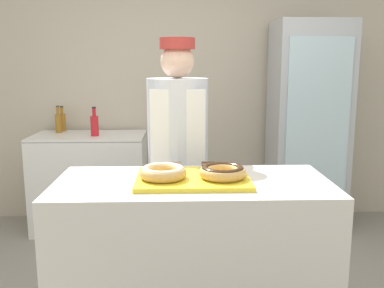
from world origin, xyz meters
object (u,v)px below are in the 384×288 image
at_px(brownie_back_right, 209,166).
at_px(bottle_red, 95,125).
at_px(serving_tray, 193,179).
at_px(beverage_fridge, 307,127).
at_px(donut_light_glaze, 163,172).
at_px(bottle_amber, 58,122).
at_px(bottle_amber_b, 62,121).
at_px(chest_freezer, 91,181).
at_px(baker_person, 178,159).
at_px(donut_chocolate_glaze, 223,171).
at_px(brownie_back_left, 174,166).

height_order(brownie_back_right, bottle_red, bottle_red).
height_order(serving_tray, beverage_fridge, beverage_fridge).
height_order(donut_light_glaze, bottle_red, bottle_red).
relative_size(bottle_amber, bottle_amber_b, 1.06).
relative_size(serving_tray, chest_freezer, 0.57).
distance_m(serving_tray, beverage_fridge, 2.11).
bearing_deg(bottle_red, bottle_amber, 153.22).
bearing_deg(bottle_amber_b, baker_person, -48.64).
height_order(brownie_back_right, baker_person, baker_person).
xyz_separation_m(donut_chocolate_glaze, bottle_amber, (-1.37, 1.93, 0.00)).
relative_size(serving_tray, donut_chocolate_glaze, 2.41).
bearing_deg(beverage_fridge, baker_person, -139.53).
bearing_deg(baker_person, bottle_amber, 134.07).
bearing_deg(brownie_back_right, bottle_amber, 127.24).
distance_m(chest_freezer, bottle_red, 0.56).
height_order(serving_tray, bottle_red, bottle_red).
distance_m(serving_tray, chest_freezer, 2.06).
relative_size(baker_person, bottle_amber, 6.66).
bearing_deg(bottle_amber_b, donut_chocolate_glaze, -56.23).
bearing_deg(serving_tray, bottle_amber_b, 121.06).
xyz_separation_m(donut_light_glaze, donut_chocolate_glaze, (0.31, 0.00, 0.00)).
height_order(chest_freezer, bottle_amber, bottle_amber).
bearing_deg(brownie_back_left, chest_freezer, 116.84).
bearing_deg(brownie_back_right, donut_chocolate_glaze, -74.01).
bearing_deg(chest_freezer, bottle_red, -43.28).
bearing_deg(brownie_back_right, brownie_back_left, 180.00).
relative_size(brownie_back_left, bottle_amber, 0.30).
bearing_deg(donut_chocolate_glaze, brownie_back_left, 141.14).
bearing_deg(chest_freezer, donut_light_glaze, -67.37).
xyz_separation_m(donut_light_glaze, chest_freezer, (-0.75, 1.81, -0.55)).
xyz_separation_m(donut_chocolate_glaze, beverage_fridge, (0.99, 1.80, -0.04)).
relative_size(donut_chocolate_glaze, bottle_amber_b, 1.00).
bearing_deg(baker_person, brownie_back_right, -72.45).
distance_m(serving_tray, donut_light_glaze, 0.17).
height_order(donut_light_glaze, chest_freezer, donut_light_glaze).
bearing_deg(donut_chocolate_glaze, baker_person, 107.13).
bearing_deg(brownie_back_left, baker_person, 87.95).
height_order(serving_tray, bottle_amber_b, bottle_amber_b).
bearing_deg(bottle_amber_b, chest_freezer, -37.77).
relative_size(serving_tray, bottle_amber_b, 2.42).
xyz_separation_m(serving_tray, bottle_amber, (-1.22, 1.90, 0.05)).
xyz_separation_m(donut_light_glaze, baker_person, (0.08, 0.75, -0.10)).
height_order(chest_freezer, bottle_amber_b, bottle_amber_b).
bearing_deg(bottle_amber, chest_freezer, -21.99).
height_order(donut_chocolate_glaze, brownie_back_right, donut_chocolate_glaze).
relative_size(donut_light_glaze, brownie_back_left, 3.19).
xyz_separation_m(brownie_back_right, bottle_amber_b, (-1.31, 1.84, 0.01)).
bearing_deg(donut_light_glaze, bottle_amber_b, 117.32).
relative_size(brownie_back_right, baker_person, 0.04).
height_order(donut_chocolate_glaze, brownie_back_left, donut_chocolate_glaze).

